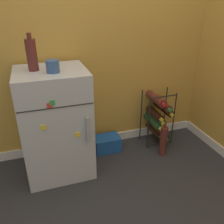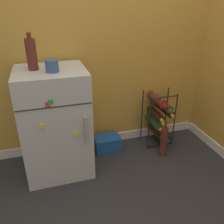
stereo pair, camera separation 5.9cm
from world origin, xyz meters
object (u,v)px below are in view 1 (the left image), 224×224
(fridge_top_cup, at_px, (53,66))
(loose_bottle_floor, at_px, (163,141))
(fridge_top_bottle, at_px, (32,55))
(wine_rack, at_px, (157,117))
(soda_box, at_px, (107,143))
(mini_fridge, at_px, (56,124))

(fridge_top_cup, xyz_separation_m, loose_bottle_floor, (0.97, -0.03, -0.81))
(fridge_top_bottle, height_order, loose_bottle_floor, fridge_top_bottle)
(wine_rack, distance_m, fridge_top_bottle, 1.36)
(soda_box, relative_size, fridge_top_cup, 2.68)
(wine_rack, distance_m, loose_bottle_floor, 0.27)
(mini_fridge, relative_size, wine_rack, 1.60)
(soda_box, distance_m, loose_bottle_floor, 0.56)
(wine_rack, relative_size, soda_box, 2.26)
(mini_fridge, distance_m, loose_bottle_floor, 1.04)
(fridge_top_cup, bearing_deg, mini_fridge, 103.50)
(mini_fridge, height_order, soda_box, mini_fridge)
(soda_box, relative_size, loose_bottle_floor, 0.75)
(mini_fridge, bearing_deg, soda_box, 15.89)
(loose_bottle_floor, bearing_deg, soda_box, 154.26)
(loose_bottle_floor, bearing_deg, fridge_top_cup, 178.45)
(fridge_top_cup, bearing_deg, wine_rack, 11.26)
(soda_box, xyz_separation_m, fridge_top_cup, (-0.47, -0.21, 0.89))
(loose_bottle_floor, bearing_deg, wine_rack, 78.98)
(soda_box, bearing_deg, fridge_top_cup, -155.27)
(fridge_top_bottle, xyz_separation_m, loose_bottle_floor, (1.10, -0.12, -0.88))
(fridge_top_cup, height_order, loose_bottle_floor, fridge_top_cup)
(mini_fridge, xyz_separation_m, soda_box, (0.48, 0.14, -0.38))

